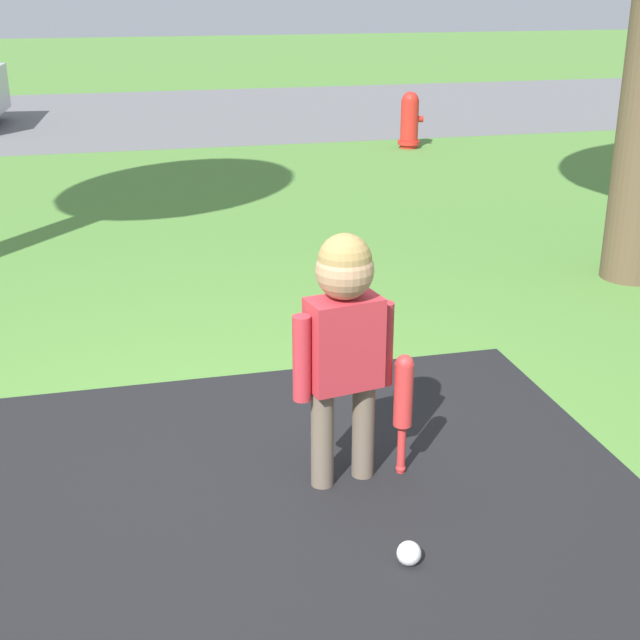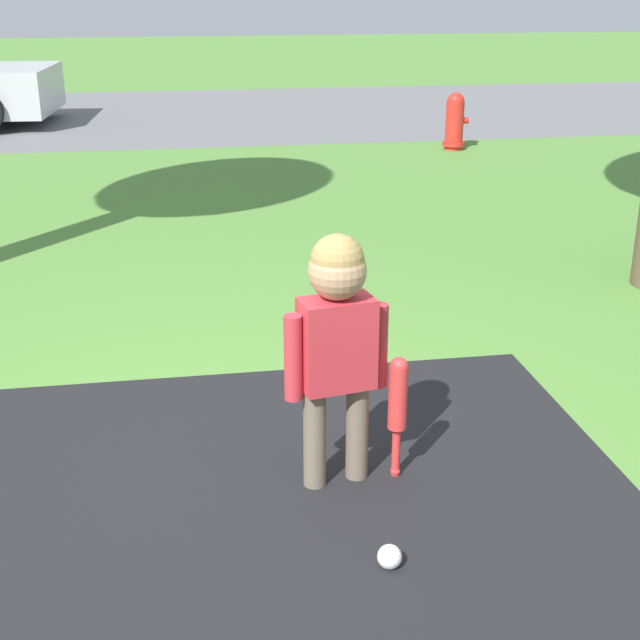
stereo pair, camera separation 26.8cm
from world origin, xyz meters
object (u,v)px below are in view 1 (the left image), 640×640
Objects in this scene: baseball_bat at (403,398)px; fire_hydrant at (410,120)px; child at (344,326)px; sports_ball at (409,553)px.

fire_hydrant is at bearing 70.66° from baseball_bat.
child is 7.87m from fire_hydrant.
child reaches higher than fire_hydrant.
baseball_bat is 7.77m from fire_hydrant.
child is 0.43m from baseball_bat.
child reaches higher than sports_ball.
fire_hydrant is (2.75, 7.94, 0.29)m from sports_ball.
baseball_bat is 0.71m from sports_ball.
sports_ball is (0.08, -0.61, -0.65)m from child.
baseball_bat is 0.80× the size of fire_hydrant.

